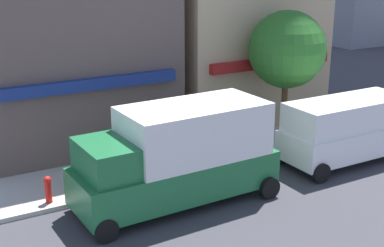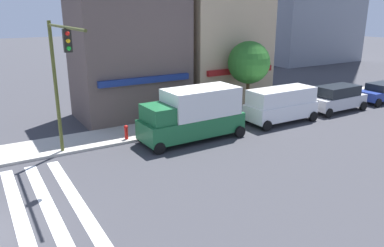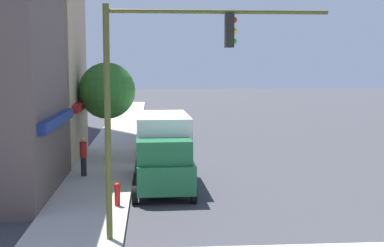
{
  "view_description": "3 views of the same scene",
  "coord_description": "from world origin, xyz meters",
  "px_view_note": "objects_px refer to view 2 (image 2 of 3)",
  "views": [
    {
      "loc": [
        4.55,
        -8.38,
        7.25
      ],
      "look_at": [
        12.8,
        6.0,
        2.0
      ],
      "focal_mm": 50.0,
      "sensor_mm": 36.0,
      "label": 1
    },
    {
      "loc": [
        0.78,
        -13.17,
        7.37
      ],
      "look_at": [
        11.5,
        4.7,
        1.0
      ],
      "focal_mm": 35.0,
      "sensor_mm": 36.0,
      "label": 2
    },
    {
      "loc": [
        -10.73,
        5.16,
        5.21
      ],
      "look_at": [
        4.46,
        4.0,
        3.5
      ],
      "focal_mm": 50.0,
      "sensor_mm": 36.0,
      "label": 3
    }
  ],
  "objects_px": {
    "traffic_signal": "(60,68)",
    "sedan_blue": "(382,92)",
    "street_tree": "(249,63)",
    "pedestrian_red_jacket": "(189,105)",
    "van_white": "(281,104)",
    "suv_silver": "(337,98)",
    "box_truck_green": "(193,114)",
    "fire_hydrant": "(126,131)"
  },
  "relations": [
    {
      "from": "box_truck_green",
      "to": "traffic_signal",
      "type": "bearing_deg",
      "value": 176.7
    },
    {
      "from": "box_truck_green",
      "to": "pedestrian_red_jacket",
      "type": "xyz_separation_m",
      "value": [
        1.77,
        3.54,
        -0.51
      ]
    },
    {
      "from": "sedan_blue",
      "to": "pedestrian_red_jacket",
      "type": "xyz_separation_m",
      "value": [
        -16.47,
        3.54,
        0.23
      ]
    },
    {
      "from": "sedan_blue",
      "to": "van_white",
      "type": "bearing_deg",
      "value": 179.8
    },
    {
      "from": "pedestrian_red_jacket",
      "to": "traffic_signal",
      "type": "bearing_deg",
      "value": -38.16
    },
    {
      "from": "van_white",
      "to": "traffic_signal",
      "type": "bearing_deg",
      "value": 179.38
    },
    {
      "from": "box_truck_green",
      "to": "sedan_blue",
      "type": "height_order",
      "value": "box_truck_green"
    },
    {
      "from": "traffic_signal",
      "to": "pedestrian_red_jacket",
      "type": "bearing_deg",
      "value": 20.49
    },
    {
      "from": "suv_silver",
      "to": "fire_hydrant",
      "type": "bearing_deg",
      "value": 173.01
    },
    {
      "from": "box_truck_green",
      "to": "sedan_blue",
      "type": "bearing_deg",
      "value": -1.6
    },
    {
      "from": "van_white",
      "to": "sedan_blue",
      "type": "height_order",
      "value": "van_white"
    },
    {
      "from": "van_white",
      "to": "pedestrian_red_jacket",
      "type": "bearing_deg",
      "value": 145.77
    },
    {
      "from": "sedan_blue",
      "to": "fire_hydrant",
      "type": "relative_size",
      "value": 5.23
    },
    {
      "from": "street_tree",
      "to": "box_truck_green",
      "type": "bearing_deg",
      "value": -155.98
    },
    {
      "from": "sedan_blue",
      "to": "pedestrian_red_jacket",
      "type": "relative_size",
      "value": 2.49
    },
    {
      "from": "street_tree",
      "to": "suv_silver",
      "type": "bearing_deg",
      "value": -23.95
    },
    {
      "from": "sedan_blue",
      "to": "suv_silver",
      "type": "bearing_deg",
      "value": 179.8
    },
    {
      "from": "van_white",
      "to": "street_tree",
      "type": "bearing_deg",
      "value": 102.99
    },
    {
      "from": "traffic_signal",
      "to": "street_tree",
      "type": "bearing_deg",
      "value": 10.92
    },
    {
      "from": "box_truck_green",
      "to": "suv_silver",
      "type": "bearing_deg",
      "value": -1.6
    },
    {
      "from": "traffic_signal",
      "to": "box_truck_green",
      "type": "height_order",
      "value": "traffic_signal"
    },
    {
      "from": "fire_hydrant",
      "to": "street_tree",
      "type": "height_order",
      "value": "street_tree"
    },
    {
      "from": "street_tree",
      "to": "pedestrian_red_jacket",
      "type": "bearing_deg",
      "value": 170.75
    },
    {
      "from": "box_truck_green",
      "to": "sedan_blue",
      "type": "relative_size",
      "value": 1.42
    },
    {
      "from": "van_white",
      "to": "street_tree",
      "type": "relative_size",
      "value": 0.98
    },
    {
      "from": "suv_silver",
      "to": "pedestrian_red_jacket",
      "type": "height_order",
      "value": "suv_silver"
    },
    {
      "from": "suv_silver",
      "to": "traffic_signal",
      "type": "bearing_deg",
      "value": 178.42
    },
    {
      "from": "fire_hydrant",
      "to": "van_white",
      "type": "bearing_deg",
      "value": -9.26
    },
    {
      "from": "box_truck_green",
      "to": "pedestrian_red_jacket",
      "type": "bearing_deg",
      "value": 61.87
    },
    {
      "from": "traffic_signal",
      "to": "sedan_blue",
      "type": "relative_size",
      "value": 1.56
    },
    {
      "from": "traffic_signal",
      "to": "pedestrian_red_jacket",
      "type": "xyz_separation_m",
      "value": [
        8.9,
        3.32,
        -3.69
      ]
    },
    {
      "from": "box_truck_green",
      "to": "van_white",
      "type": "height_order",
      "value": "box_truck_green"
    },
    {
      "from": "traffic_signal",
      "to": "street_tree",
      "type": "distance_m",
      "value": 13.7
    },
    {
      "from": "suv_silver",
      "to": "street_tree",
      "type": "height_order",
      "value": "street_tree"
    },
    {
      "from": "sedan_blue",
      "to": "fire_hydrant",
      "type": "xyz_separation_m",
      "value": [
        -21.74,
        1.7,
        -0.23
      ]
    },
    {
      "from": "pedestrian_red_jacket",
      "to": "street_tree",
      "type": "distance_m",
      "value": 5.31
    },
    {
      "from": "street_tree",
      "to": "van_white",
      "type": "bearing_deg",
      "value": -77.26
    },
    {
      "from": "box_truck_green",
      "to": "van_white",
      "type": "relative_size",
      "value": 1.25
    },
    {
      "from": "traffic_signal",
      "to": "van_white",
      "type": "relative_size",
      "value": 1.37
    },
    {
      "from": "suv_silver",
      "to": "van_white",
      "type": "bearing_deg",
      "value": 179.04
    },
    {
      "from": "sedan_blue",
      "to": "pedestrian_red_jacket",
      "type": "distance_m",
      "value": 16.84
    },
    {
      "from": "pedestrian_red_jacket",
      "to": "sedan_blue",
      "type": "bearing_deg",
      "value": 109.24
    }
  ]
}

